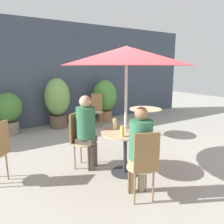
% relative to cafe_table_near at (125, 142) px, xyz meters
% --- Properties ---
extents(ground_plane, '(20.00, 20.00, 0.00)m').
position_rel_cafe_table_near_xyz_m(ground_plane, '(0.04, 0.05, -0.52)').
color(ground_plane, '#9E998E').
extents(storefront_wall, '(10.00, 0.06, 3.00)m').
position_rel_cafe_table_near_xyz_m(storefront_wall, '(0.04, 3.68, 0.98)').
color(storefront_wall, '#3D4756').
rests_on(storefront_wall, ground_plane).
extents(cafe_table_near, '(0.78, 0.78, 0.70)m').
position_rel_cafe_table_near_xyz_m(cafe_table_near, '(0.00, 0.00, 0.00)').
color(cafe_table_near, '#2D2D33').
rests_on(cafe_table_near, ground_plane).
extents(cafe_table_far, '(0.79, 0.79, 0.70)m').
position_rel_cafe_table_near_xyz_m(cafe_table_far, '(1.56, 1.33, 0.00)').
color(cafe_table_far, '#2D2D33').
rests_on(cafe_table_far, ground_plane).
extents(bistro_chair_0, '(0.43, 0.44, 0.95)m').
position_rel_cafe_table_near_xyz_m(bistro_chair_0, '(-0.53, 0.62, 0.03)').
color(bistro_chair_0, tan).
rests_on(bistro_chair_0, ground_plane).
extents(bistro_chair_1, '(0.40, 0.42, 0.95)m').
position_rel_cafe_table_near_xyz_m(bistro_chair_1, '(-0.27, -0.77, 0.03)').
color(bistro_chair_1, tan).
rests_on(bistro_chair_1, ground_plane).
extents(bistro_chair_2, '(0.43, 0.43, 0.95)m').
position_rel_cafe_table_near_xyz_m(bistro_chair_2, '(1.00, 2.82, 0.03)').
color(bistro_chair_2, tan).
rests_on(bistro_chair_2, ground_plane).
extents(seated_person_0, '(0.40, 0.41, 1.25)m').
position_rel_cafe_table_near_xyz_m(seated_person_0, '(-0.44, 0.50, 0.22)').
color(seated_person_0, brown).
rests_on(seated_person_0, ground_plane).
extents(seated_person_1, '(0.34, 0.36, 1.22)m').
position_rel_cafe_table_near_xyz_m(seated_person_1, '(-0.22, -0.63, 0.21)').
color(seated_person_1, gray).
rests_on(seated_person_1, ground_plane).
extents(beer_glass_0, '(0.07, 0.07, 0.18)m').
position_rel_cafe_table_near_xyz_m(beer_glass_0, '(-0.05, 0.24, 0.27)').
color(beer_glass_0, beige).
rests_on(beer_glass_0, cafe_table_near).
extents(beer_glass_1, '(0.06, 0.06, 0.16)m').
position_rel_cafe_table_near_xyz_m(beer_glass_1, '(-0.18, -0.17, 0.26)').
color(beer_glass_1, '#DBC65B').
rests_on(beer_glass_1, cafe_table_near).
extents(beer_glass_2, '(0.07, 0.07, 0.19)m').
position_rel_cafe_table_near_xyz_m(beer_glass_2, '(0.24, -0.03, 0.27)').
color(beer_glass_2, beige).
rests_on(beer_glass_2, cafe_table_near).
extents(potted_plant_0, '(0.67, 0.67, 1.09)m').
position_rel_cafe_table_near_xyz_m(potted_plant_0, '(-1.29, 3.27, 0.10)').
color(potted_plant_0, slate).
rests_on(potted_plant_0, ground_plane).
extents(potted_plant_1, '(0.70, 0.70, 1.41)m').
position_rel_cafe_table_near_xyz_m(potted_plant_1, '(-0.01, 3.26, 0.26)').
color(potted_plant_1, brown).
rests_on(potted_plant_1, ground_plane).
extents(potted_plant_2, '(0.76, 0.76, 1.31)m').
position_rel_cafe_table_near_xyz_m(potted_plant_2, '(1.49, 3.20, 0.23)').
color(potted_plant_2, '#93664C').
rests_on(potted_plant_2, ground_plane).
extents(umbrella, '(1.94, 1.94, 2.01)m').
position_rel_cafe_table_near_xyz_m(umbrella, '(0.00, 0.00, 1.34)').
color(umbrella, silver).
rests_on(umbrella, ground_plane).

